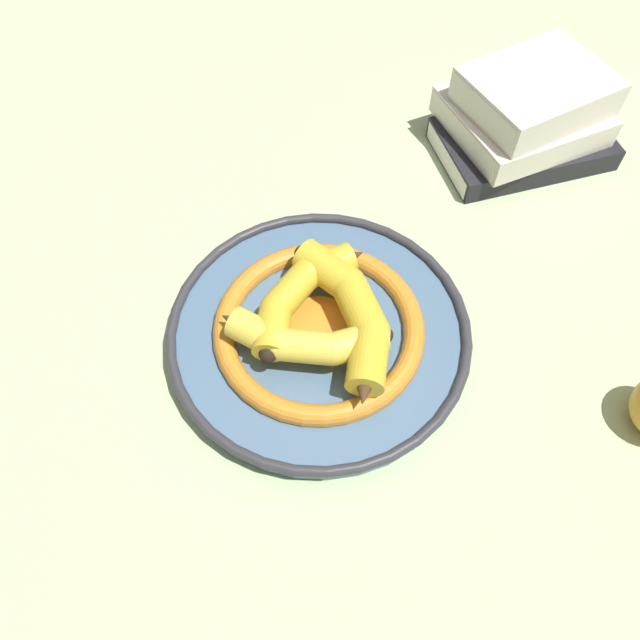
{
  "coord_description": "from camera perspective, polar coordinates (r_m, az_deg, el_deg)",
  "views": [
    {
      "loc": [
        0.17,
        -0.32,
        0.56
      ],
      "look_at": [
        0.0,
        -0.04,
        0.04
      ],
      "focal_mm": 35.0,
      "sensor_mm": 36.0,
      "label": 1
    }
  ],
  "objects": [
    {
      "name": "banana_a",
      "position": [
        0.6,
        -1.54,
        -1.9
      ],
      "size": [
        0.16,
        0.09,
        0.03
      ],
      "rotation": [
        0.0,
        0.0,
        6.71
      ],
      "color": "yellow",
      "rests_on": "decorative_bowl"
    },
    {
      "name": "book_stack",
      "position": [
        0.85,
        18.27,
        17.19
      ],
      "size": [
        0.24,
        0.24,
        0.11
      ],
      "rotation": [
        0.0,
        0.0,
        4.06
      ],
      "color": "black",
      "rests_on": "ground_plane"
    },
    {
      "name": "ground_plane",
      "position": [
        0.67,
        1.48,
        0.38
      ],
      "size": [
        2.8,
        2.8,
        0.0
      ],
      "primitive_type": "plane",
      "color": "#B2C693"
    },
    {
      "name": "banana_c",
      "position": [
        0.63,
        -1.9,
        2.52
      ],
      "size": [
        0.07,
        0.17,
        0.03
      ],
      "rotation": [
        0.0,
        0.0,
        10.92
      ],
      "color": "gold",
      "rests_on": "decorative_bowl"
    },
    {
      "name": "banana_b",
      "position": [
        0.61,
        3.02,
        0.59
      ],
      "size": [
        0.16,
        0.14,
        0.04
      ],
      "rotation": [
        0.0,
        0.0,
        8.74
      ],
      "color": "gold",
      "rests_on": "decorative_bowl"
    },
    {
      "name": "decorative_bowl",
      "position": [
        0.64,
        0.0,
        -1.12
      ],
      "size": [
        0.31,
        0.31,
        0.04
      ],
      "color": "slate",
      "rests_on": "ground_plane"
    }
  ]
}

